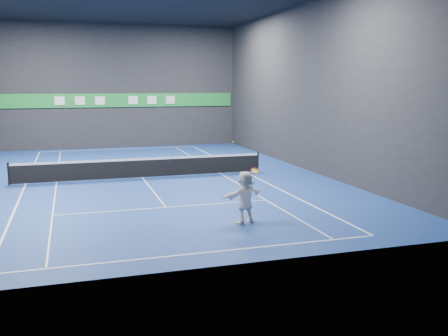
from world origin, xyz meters
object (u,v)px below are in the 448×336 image
object	(u,v)px
player	(245,197)
tennis_racket	(255,173)
tennis_net	(142,167)
tennis_ball	(233,142)

from	to	relation	value
player	tennis_racket	size ratio (longest dim) A/B	2.52
player	tennis_net	bearing A→B (deg)	-98.82
tennis_ball	tennis_racket	size ratio (longest dim) A/B	0.09
player	tennis_ball	size ratio (longest dim) A/B	28.18
tennis_ball	tennis_net	size ratio (longest dim) A/B	0.01
player	tennis_net	world-z (taller)	player
player	tennis_net	distance (m)	9.57
tennis_racket	player	bearing A→B (deg)	-172.42
tennis_ball	player	bearing A→B (deg)	3.07
tennis_ball	tennis_net	distance (m)	9.76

